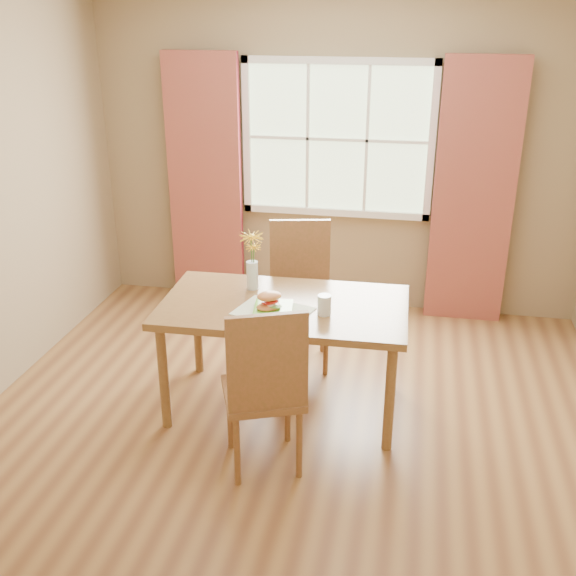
{
  "coord_description": "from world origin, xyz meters",
  "views": [
    {
      "loc": [
        0.68,
        -3.8,
        2.55
      ],
      "look_at": [
        -0.06,
        0.03,
        0.9
      ],
      "focal_mm": 42.0,
      "sensor_mm": 36.0,
      "label": 1
    }
  ],
  "objects_px": {
    "water_glass": "(324,305)",
    "flower_vase": "(252,256)",
    "croissant_sandwich": "(269,301)",
    "dining_table": "(284,315)",
    "chair_far": "(300,286)",
    "chair_near": "(265,385)"
  },
  "relations": [
    {
      "from": "dining_table",
      "to": "flower_vase",
      "type": "bearing_deg",
      "value": 140.96
    },
    {
      "from": "chair_near",
      "to": "water_glass",
      "type": "height_order",
      "value": "chair_near"
    },
    {
      "from": "flower_vase",
      "to": "chair_near",
      "type": "bearing_deg",
      "value": -72.25
    },
    {
      "from": "chair_far",
      "to": "flower_vase",
      "type": "bearing_deg",
      "value": -126.57
    },
    {
      "from": "chair_far",
      "to": "flower_vase",
      "type": "xyz_separation_m",
      "value": [
        -0.24,
        -0.51,
        0.41
      ]
    },
    {
      "from": "water_glass",
      "to": "flower_vase",
      "type": "height_order",
      "value": "flower_vase"
    },
    {
      "from": "dining_table",
      "to": "chair_near",
      "type": "distance_m",
      "value": 0.71
    },
    {
      "from": "croissant_sandwich",
      "to": "dining_table",
      "type": "bearing_deg",
      "value": 37.89
    },
    {
      "from": "croissant_sandwich",
      "to": "flower_vase",
      "type": "distance_m",
      "value": 0.43
    },
    {
      "from": "chair_near",
      "to": "dining_table",
      "type": "bearing_deg",
      "value": 70.95
    },
    {
      "from": "dining_table",
      "to": "water_glass",
      "type": "distance_m",
      "value": 0.33
    },
    {
      "from": "dining_table",
      "to": "croissant_sandwich",
      "type": "xyz_separation_m",
      "value": [
        -0.06,
        -0.15,
        0.16
      ]
    },
    {
      "from": "dining_table",
      "to": "water_glass",
      "type": "height_order",
      "value": "water_glass"
    },
    {
      "from": "croissant_sandwich",
      "to": "water_glass",
      "type": "bearing_deg",
      "value": -23.36
    },
    {
      "from": "croissant_sandwich",
      "to": "flower_vase",
      "type": "relative_size",
      "value": 0.49
    },
    {
      "from": "dining_table",
      "to": "water_glass",
      "type": "relative_size",
      "value": 12.46
    },
    {
      "from": "water_glass",
      "to": "chair_near",
      "type": "bearing_deg",
      "value": -112.38
    },
    {
      "from": "dining_table",
      "to": "croissant_sandwich",
      "type": "bearing_deg",
      "value": -113.81
    },
    {
      "from": "dining_table",
      "to": "chair_far",
      "type": "relative_size",
      "value": 1.47
    },
    {
      "from": "dining_table",
      "to": "water_glass",
      "type": "xyz_separation_m",
      "value": [
        0.28,
        -0.11,
        0.14
      ]
    },
    {
      "from": "dining_table",
      "to": "flower_vase",
      "type": "relative_size",
      "value": 4.01
    },
    {
      "from": "dining_table",
      "to": "chair_far",
      "type": "xyz_separation_m",
      "value": [
        -0.02,
        0.71,
        -0.1
      ]
    }
  ]
}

